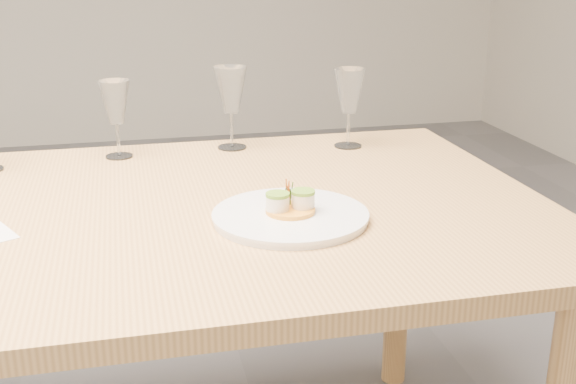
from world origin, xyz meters
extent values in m
cylinder|color=tan|center=(1.10, 0.40, 0.35)|extent=(0.07, 0.07, 0.71)
cylinder|color=white|center=(0.65, -0.13, 0.76)|extent=(0.29, 0.29, 0.01)
cylinder|color=white|center=(0.65, -0.13, 0.76)|extent=(0.30, 0.30, 0.01)
cylinder|color=yellow|center=(0.65, -0.13, 0.77)|extent=(0.09, 0.09, 0.01)
cylinder|color=#F7E8CA|center=(0.63, -0.13, 0.79)|extent=(0.04, 0.04, 0.03)
cylinder|color=#F7E8CA|center=(0.68, -0.13, 0.79)|extent=(0.04, 0.04, 0.03)
cylinder|color=olive|center=(0.63, -0.13, 0.80)|extent=(0.05, 0.05, 0.01)
cylinder|color=olive|center=(0.68, -0.13, 0.80)|extent=(0.05, 0.05, 0.01)
cylinder|color=tan|center=(0.71, -0.18, 0.76)|extent=(0.05, 0.05, 0.00)
cylinder|color=white|center=(0.34, 0.39, 0.75)|extent=(0.07, 0.07, 0.00)
cylinder|color=white|center=(0.34, 0.39, 0.79)|extent=(0.01, 0.01, 0.08)
cone|color=white|center=(0.34, 0.39, 0.89)|extent=(0.08, 0.08, 0.10)
cylinder|color=white|center=(0.63, 0.41, 0.75)|extent=(0.07, 0.07, 0.00)
cylinder|color=white|center=(0.63, 0.41, 0.80)|extent=(0.01, 0.01, 0.09)
cone|color=white|center=(0.63, 0.41, 0.90)|extent=(0.08, 0.08, 0.12)
cylinder|color=white|center=(0.92, 0.36, 0.75)|extent=(0.07, 0.07, 0.00)
cylinder|color=white|center=(0.92, 0.36, 0.80)|extent=(0.01, 0.01, 0.09)
cone|color=white|center=(0.92, 0.36, 0.90)|extent=(0.08, 0.08, 0.11)
camera|label=1|loc=(0.36, -1.37, 1.24)|focal=45.00mm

